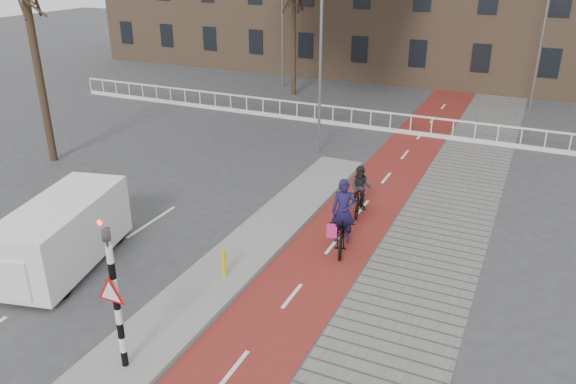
% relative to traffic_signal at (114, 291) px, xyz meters
% --- Properties ---
extents(ground, '(120.00, 120.00, 0.00)m').
position_rel_traffic_signal_xyz_m(ground, '(0.60, 2.02, -1.99)').
color(ground, '#38383A').
rests_on(ground, ground).
extents(bike_lane, '(2.50, 60.00, 0.01)m').
position_rel_traffic_signal_xyz_m(bike_lane, '(2.10, 12.02, -1.98)').
color(bike_lane, maroon).
rests_on(bike_lane, ground).
extents(sidewalk, '(3.00, 60.00, 0.01)m').
position_rel_traffic_signal_xyz_m(sidewalk, '(4.90, 12.02, -1.98)').
color(sidewalk, slate).
rests_on(sidewalk, ground).
extents(curb_island, '(1.80, 16.00, 0.12)m').
position_rel_traffic_signal_xyz_m(curb_island, '(-0.10, 6.02, -1.93)').
color(curb_island, gray).
rests_on(curb_island, ground).
extents(traffic_signal, '(0.80, 0.80, 3.68)m').
position_rel_traffic_signal_xyz_m(traffic_signal, '(0.00, 0.00, 0.00)').
color(traffic_signal, black).
rests_on(traffic_signal, curb_island).
extents(bollard, '(0.12, 0.12, 0.78)m').
position_rel_traffic_signal_xyz_m(bollard, '(0.08, 4.03, -1.48)').
color(bollard, gold).
rests_on(bollard, curb_island).
extents(cyclist_near, '(1.30, 2.26, 2.19)m').
position_rel_traffic_signal_xyz_m(cyclist_near, '(2.41, 6.99, -1.24)').
color(cyclist_near, black).
rests_on(cyclist_near, bike_lane).
extents(cyclist_far, '(0.78, 1.62, 1.72)m').
position_rel_traffic_signal_xyz_m(cyclist_far, '(2.15, 9.46, -1.26)').
color(cyclist_far, black).
rests_on(cyclist_far, bike_lane).
extents(van, '(2.79, 4.77, 1.92)m').
position_rel_traffic_signal_xyz_m(van, '(-4.35, 2.80, -0.98)').
color(van, white).
rests_on(van, ground).
extents(railing, '(28.00, 0.10, 0.99)m').
position_rel_traffic_signal_xyz_m(railing, '(-4.40, 19.02, -1.68)').
color(railing, silver).
rests_on(railing, ground).
extents(tree_left, '(0.32, 0.32, 7.73)m').
position_rel_traffic_signal_xyz_m(tree_left, '(-11.37, 9.09, 1.87)').
color(tree_left, black).
rests_on(tree_left, ground).
extents(tree_mid, '(0.29, 0.29, 6.55)m').
position_rel_traffic_signal_xyz_m(tree_mid, '(-6.89, 24.11, 1.28)').
color(tree_mid, black).
rests_on(tree_mid, ground).
extents(streetlight_near, '(0.12, 0.12, 7.68)m').
position_rel_traffic_signal_xyz_m(streetlight_near, '(-1.43, 14.65, 1.85)').
color(streetlight_near, slate).
rests_on(streetlight_near, ground).
extents(streetlight_left, '(0.12, 0.12, 7.39)m').
position_rel_traffic_signal_xyz_m(streetlight_left, '(-8.37, 25.70, 1.70)').
color(streetlight_left, slate).
rests_on(streetlight_left, ground).
extents(streetlight_right, '(0.12, 0.12, 8.63)m').
position_rel_traffic_signal_xyz_m(streetlight_right, '(6.62, 26.30, 2.32)').
color(streetlight_right, slate).
rests_on(streetlight_right, ground).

